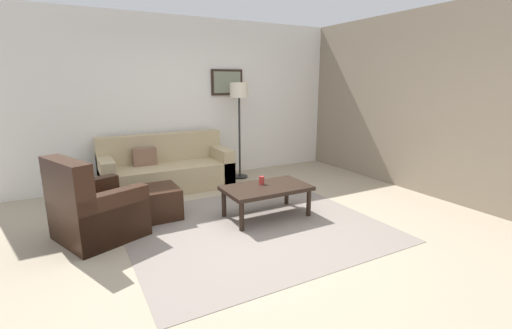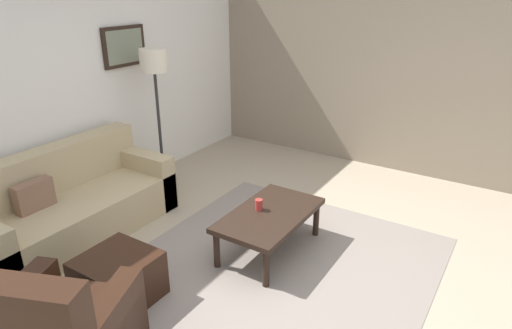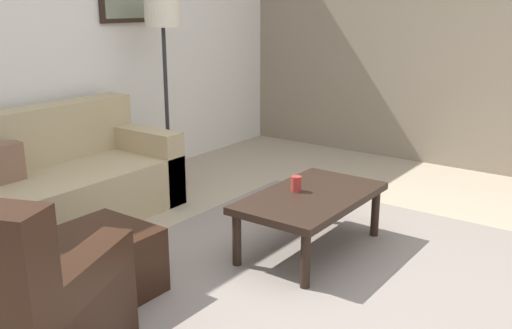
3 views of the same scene
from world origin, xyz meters
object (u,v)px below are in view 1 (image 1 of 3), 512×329
ottoman (156,203)px  couch_main (166,170)px  coffee_table (266,190)px  armchair_leather (92,213)px  lamp_standing (239,100)px  cup (262,180)px  framed_artwork (227,82)px

ottoman → couch_main: bearing=70.0°
ottoman → coffee_table: coffee_table is taller
couch_main → armchair_leather: armchair_leather is taller
armchair_leather → lamp_standing: lamp_standing is taller
couch_main → cup: 1.96m
coffee_table → lamp_standing: size_ratio=0.64×
ottoman → coffee_table: size_ratio=0.51×
armchair_leather → ottoman: 0.83m
armchair_leather → coffee_table: armchair_leather is taller
coffee_table → framed_artwork: size_ratio=1.81×
couch_main → framed_artwork: 1.97m
cup → framed_artwork: bearing=77.0°
lamp_standing → framed_artwork: size_ratio=2.81×
armchair_leather → framed_artwork: 3.49m
cup → framed_artwork: size_ratio=0.18×
couch_main → cup: bearing=-65.4°
ottoman → lamp_standing: bearing=34.1°
couch_main → armchair_leather: 1.97m
couch_main → ottoman: size_ratio=3.63×
coffee_table → framed_artwork: (0.50, 2.29, 1.35)m
couch_main → coffee_table: bearing=-66.5°
couch_main → lamp_standing: bearing=-0.5°
coffee_table → couch_main: bearing=113.5°
armchair_leather → ottoman: size_ratio=1.86×
armchair_leather → coffee_table: 2.07m
armchair_leather → cup: bearing=-6.5°
coffee_table → ottoman: bearing=152.7°
ottoman → cup: cup is taller
couch_main → ottoman: (-0.45, -1.23, -0.10)m
armchair_leather → ottoman: bearing=22.0°
coffee_table → cup: bearing=94.1°
ottoman → framed_artwork: 2.84m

